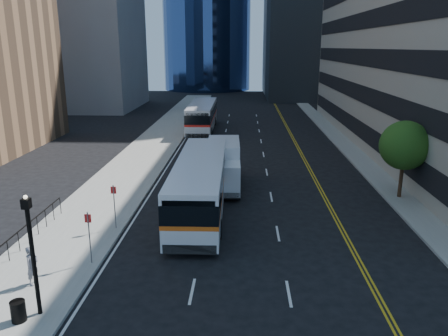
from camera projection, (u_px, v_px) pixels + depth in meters
The scene contains 10 objects.
ground at pixel (271, 250), 21.82m from camera, with size 160.00×160.00×0.00m, color black.
sidewalk_west at pixel (158, 141), 46.30m from camera, with size 5.00×90.00×0.15m, color gray.
sidewalk_east at pixel (343, 143), 45.48m from camera, with size 2.00×90.00×0.15m, color gray.
street_tree at pixel (405, 145), 28.16m from camera, with size 3.20×3.20×5.10m.
lamp_post at pixel (32, 251), 15.70m from camera, with size 0.28×0.28×4.56m.
bus_front at pixel (200, 184), 26.33m from camera, with size 2.96×12.82×3.30m.
bus_rear at pixel (202, 116), 52.42m from camera, with size 2.87×12.74×3.28m.
box_truck at pixel (223, 165), 31.11m from camera, with size 2.50×6.74×3.19m.
trash_can at pixel (18, 311), 15.83m from camera, with size 0.53×0.53×0.80m, color black.
pedestrian at pixel (32, 266), 18.18m from camera, with size 0.62×0.41×1.70m, color slate.
Camera 1 is at (-1.47, -20.00, 9.81)m, focal length 35.00 mm.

